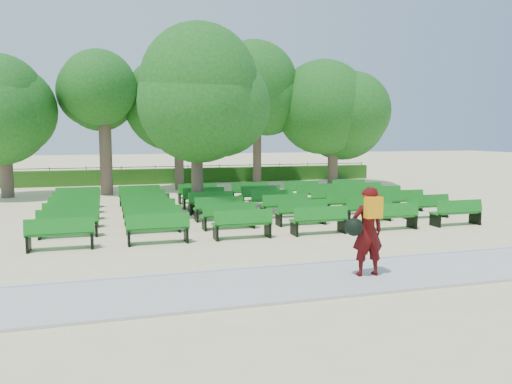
# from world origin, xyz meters

# --- Properties ---
(ground) EXTENTS (120.00, 120.00, 0.00)m
(ground) POSITION_xyz_m (0.00, 0.00, 0.00)
(ground) COLOR beige
(paving) EXTENTS (30.00, 2.20, 0.06)m
(paving) POSITION_xyz_m (0.00, -7.40, 0.03)
(paving) COLOR #B8B7B3
(paving) RESTS_ON ground
(curb) EXTENTS (30.00, 0.12, 0.10)m
(curb) POSITION_xyz_m (0.00, -6.25, 0.05)
(curb) COLOR silver
(curb) RESTS_ON ground
(hedge) EXTENTS (26.00, 0.70, 0.90)m
(hedge) POSITION_xyz_m (0.00, 14.00, 0.45)
(hedge) COLOR #225215
(hedge) RESTS_ON ground
(fence) EXTENTS (26.00, 0.10, 1.02)m
(fence) POSITION_xyz_m (0.00, 14.40, 0.00)
(fence) COLOR black
(fence) RESTS_ON ground
(tree_line) EXTENTS (21.80, 6.80, 7.04)m
(tree_line) POSITION_xyz_m (0.00, 10.00, 0.00)
(tree_line) COLOR #1D5E1A
(tree_line) RESTS_ON ground
(bench_array) EXTENTS (1.73, 0.64, 1.07)m
(bench_array) POSITION_xyz_m (1.10, 1.00, 0.09)
(bench_array) COLOR #137119
(bench_array) RESTS_ON ground
(tree_among) EXTENTS (4.86, 4.86, 6.50)m
(tree_among) POSITION_xyz_m (-0.55, 1.91, 4.30)
(tree_among) COLOR brown
(tree_among) RESTS_ON ground
(person) EXTENTS (0.88, 0.54, 1.85)m
(person) POSITION_xyz_m (1.34, -7.46, 1.02)
(person) COLOR #41090A
(person) RESTS_ON ground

